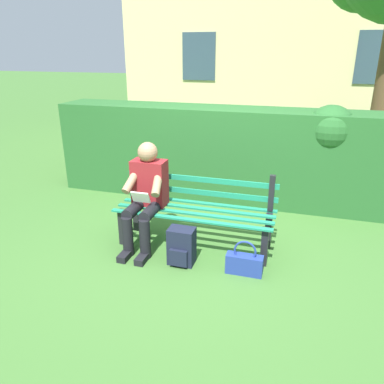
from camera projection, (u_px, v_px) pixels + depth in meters
The scene contains 6 objects.
ground at pixel (194, 245), 4.30m from camera, with size 60.00×60.00×0.00m, color #3D6B2D.
park_bench at pixel (196, 209), 4.21m from camera, with size 1.77×0.54×0.85m.
person_seated at pixel (146, 193), 4.13m from camera, with size 0.44×0.73×1.17m.
hedge_backdrop at pixel (223, 151), 5.48m from camera, with size 4.89×0.76×1.45m.
backpack at pixel (182, 247), 3.88m from camera, with size 0.27×0.26×0.40m.
handbag at pixel (244, 263), 3.72m from camera, with size 0.37×0.12×0.36m.
Camera 1 is at (-1.06, 3.64, 2.11)m, focal length 34.96 mm.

